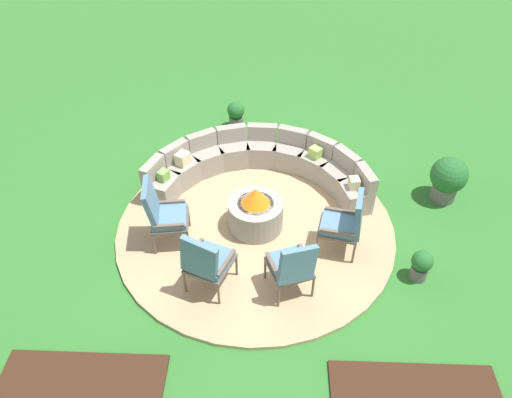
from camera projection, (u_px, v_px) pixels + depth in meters
ground_plane at (256, 228)px, 7.77m from camera, size 24.00×24.00×0.00m
patio_circle at (256, 227)px, 7.75m from camera, size 4.41×4.41×0.06m
fire_pit at (256, 212)px, 7.53m from camera, size 0.87×0.87×0.76m
curved_stone_bench at (260, 165)px, 8.45m from camera, size 3.79×1.73×0.72m
lounge_chair_front_left at (163, 213)px, 7.12m from camera, size 0.66×0.65×1.10m
lounge_chair_front_right at (206, 261)px, 6.42m from camera, size 0.75×0.78×1.11m
lounge_chair_back_left at (292, 266)px, 6.39m from camera, size 0.70×0.72×1.02m
lounge_chair_back_right at (346, 222)px, 7.00m from camera, size 0.70×0.65×1.05m
potted_plant_0 at (448, 178)px, 8.03m from camera, size 0.61×0.61×0.82m
potted_plant_1 at (421, 264)px, 6.82m from camera, size 0.31×0.31×0.51m
potted_plant_2 at (236, 114)px, 9.81m from camera, size 0.35×0.35×0.57m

